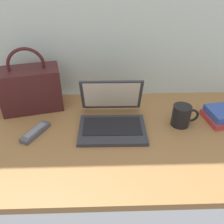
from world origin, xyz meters
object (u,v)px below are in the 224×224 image
laptop (111,117)px  coffee_mug (182,115)px  handbag (31,88)px  remote_control_near (35,132)px

laptop → coffee_mug: bearing=-1.2°
handbag → coffee_mug: bearing=-13.6°
laptop → coffee_mug: (0.33, -0.01, 0.01)m
coffee_mug → handbag: 0.77m
handbag → remote_control_near: bearing=-75.7°
laptop → remote_control_near: (-0.35, -0.06, -0.03)m
laptop → handbag: handbag is taller
remote_control_near → handbag: bearing=104.3°
remote_control_near → handbag: (-0.06, 0.23, 0.10)m
laptop → remote_control_near: size_ratio=1.91×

